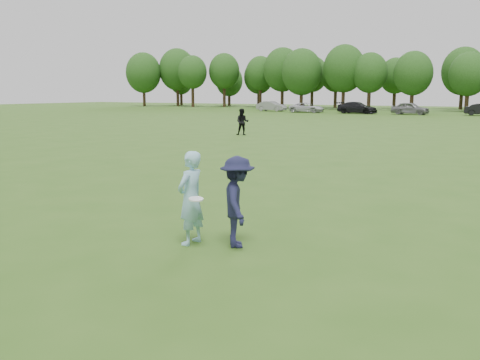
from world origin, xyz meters
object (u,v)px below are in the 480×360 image
(car_b, at_px, (272,106))
(car_d, at_px, (357,108))
(thrower, at_px, (191,198))
(car_c, at_px, (307,108))
(player_far_a, at_px, (242,122))
(defender, at_px, (237,202))
(car_e, at_px, (410,108))

(car_b, relative_size, car_d, 0.85)
(thrower, height_order, car_c, thrower)
(thrower, distance_m, player_far_a, 24.57)
(thrower, relative_size, player_far_a, 1.01)
(thrower, distance_m, defender, 0.90)
(player_far_a, bearing_deg, car_b, 92.18)
(car_c, height_order, car_e, car_e)
(player_far_a, height_order, car_c, player_far_a)
(car_b, xyz_separation_m, car_d, (13.57, -2.05, 0.03))
(car_b, bearing_deg, player_far_a, -153.14)
(car_d, xyz_separation_m, car_e, (6.70, 0.38, 0.02))
(player_far_a, height_order, car_b, player_far_a)
(defender, relative_size, player_far_a, 0.97)
(car_c, xyz_separation_m, car_e, (13.82, 0.39, 0.11))
(defender, xyz_separation_m, car_d, (-15.05, 58.59, -0.08))
(car_d, bearing_deg, car_e, -80.07)
(thrower, relative_size, defender, 1.04)
(player_far_a, xyz_separation_m, car_e, (3.56, 37.34, -0.09))
(defender, bearing_deg, thrower, 75.72)
(thrower, height_order, car_e, thrower)
(thrower, height_order, car_b, thrower)
(car_c, bearing_deg, player_far_a, -166.34)
(car_e, bearing_deg, defender, -167.02)
(thrower, distance_m, car_b, 66.97)
(car_d, height_order, car_e, car_e)
(car_b, bearing_deg, car_d, -94.92)
(car_c, xyz_separation_m, car_d, (7.12, 0.01, 0.09))
(car_d, distance_m, car_e, 6.71)
(car_b, distance_m, car_e, 20.33)
(defender, xyz_separation_m, car_c, (-22.17, 58.59, -0.18))
(defender, xyz_separation_m, player_far_a, (-11.91, 21.64, 0.03))
(defender, xyz_separation_m, car_e, (-8.35, 58.98, -0.07))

